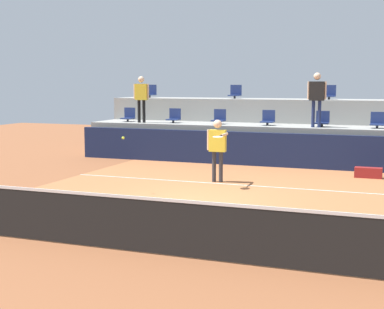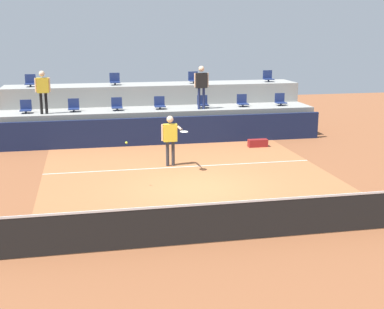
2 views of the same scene
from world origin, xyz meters
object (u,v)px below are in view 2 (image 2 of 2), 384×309
at_px(stadium_chair_upper_left, 115,80).
at_px(tennis_ball, 126,143).
at_px(stadium_chair_lower_mid_left, 117,105).
at_px(stadium_chair_lower_center, 160,104).
at_px(stadium_chair_lower_mid_right, 203,103).
at_px(stadium_chair_upper_right, 193,78).
at_px(spectator_in_grey, 43,88).
at_px(spectator_in_white, 201,83).
at_px(stadium_chair_lower_far_right, 280,100).
at_px(stadium_chair_upper_far_left, 30,82).
at_px(tennis_player, 171,136).
at_px(stadium_chair_lower_left, 74,106).
at_px(stadium_chair_lower_far_left, 26,108).
at_px(stadium_chair_lower_right, 242,101).
at_px(stadium_chair_upper_far_right, 268,77).
at_px(equipment_bag, 258,143).

relative_size(stadium_chair_upper_left, tennis_ball, 7.65).
height_order(stadium_chair_lower_mid_left, stadium_chair_lower_center, same).
xyz_separation_m(stadium_chair_lower_mid_right, stadium_chair_upper_right, (-0.03, 1.80, 0.85)).
bearing_deg(stadium_chair_upper_right, tennis_ball, -113.34).
relative_size(stadium_chair_lower_mid_right, spectator_in_grey, 0.31).
bearing_deg(spectator_in_white, stadium_chair_lower_far_right, 6.06).
distance_m(stadium_chair_upper_far_left, tennis_ball, 9.39).
bearing_deg(tennis_ball, stadium_chair_lower_mid_left, 88.43).
relative_size(stadium_chair_lower_mid_right, tennis_player, 0.30).
bearing_deg(stadium_chair_lower_left, stadium_chair_upper_left, 45.26).
distance_m(stadium_chair_lower_mid_right, stadium_chair_upper_far_left, 7.38).
height_order(stadium_chair_lower_mid_right, stadium_chair_lower_far_right, same).
bearing_deg(stadium_chair_lower_far_left, stadium_chair_lower_far_right, 0.00).
xyz_separation_m(stadium_chair_lower_right, tennis_ball, (-5.54, -6.93, -0.09)).
xyz_separation_m(stadium_chair_lower_far_left, stadium_chair_lower_far_right, (10.65, 0.00, 0.00)).
height_order(stadium_chair_lower_right, tennis_player, stadium_chair_lower_right).
bearing_deg(stadium_chair_lower_right, stadium_chair_lower_left, 180.00).
distance_m(stadium_chair_lower_center, stadium_chair_lower_far_right, 5.31).
xyz_separation_m(stadium_chair_lower_left, stadium_chair_upper_far_right, (8.85, 1.80, 0.85)).
distance_m(stadium_chair_lower_center, stadium_chair_lower_right, 3.58).
bearing_deg(stadium_chair_lower_left, tennis_ball, -77.50).
relative_size(stadium_chair_upper_far_left, stadium_chair_upper_right, 1.00).
height_order(stadium_chair_lower_mid_left, spectator_in_grey, spectator_in_grey).
xyz_separation_m(spectator_in_grey, equipment_bag, (8.13, -2.02, -2.11)).
bearing_deg(stadium_chair_lower_far_left, spectator_in_grey, -27.92).
bearing_deg(spectator_in_grey, stadium_chair_lower_center, 4.75).
distance_m(stadium_chair_lower_far_left, stadium_chair_lower_mid_right, 7.18).
height_order(stadium_chair_lower_mid_left, stadium_chair_upper_left, stadium_chair_upper_left).
height_order(stadium_chair_lower_center, tennis_player, stadium_chair_lower_center).
relative_size(stadium_chair_upper_right, spectator_in_white, 0.29).
relative_size(stadium_chair_lower_left, tennis_ball, 7.65).
distance_m(stadium_chair_lower_far_left, tennis_player, 6.84).
bearing_deg(stadium_chair_upper_left, stadium_chair_lower_far_left, -153.66).
bearing_deg(spectator_in_white, stadium_chair_lower_right, 11.47).
bearing_deg(stadium_chair_upper_far_left, stadium_chair_lower_center, -18.85).
bearing_deg(tennis_player, stadium_chair_lower_right, 49.88).
xyz_separation_m(stadium_chair_lower_right, stadium_chair_upper_left, (-5.29, 1.80, 0.85)).
height_order(stadium_chair_upper_far_right, spectator_in_grey, spectator_in_grey).
height_order(stadium_chair_lower_mid_left, stadium_chair_lower_mid_right, same).
distance_m(stadium_chair_upper_far_left, spectator_in_grey, 2.28).
bearing_deg(tennis_ball, equipment_bag, 39.66).
distance_m(tennis_player, tennis_ball, 2.87).
relative_size(stadium_chair_lower_right, equipment_bag, 0.68).
bearing_deg(stadium_chair_lower_mid_right, stadium_chair_upper_far_left, 165.80).
xyz_separation_m(stadium_chair_lower_mid_right, spectator_in_white, (-0.15, -0.38, 0.87)).
xyz_separation_m(stadium_chair_upper_far_left, equipment_bag, (8.78, -4.21, -2.16)).
bearing_deg(stadium_chair_lower_mid_left, tennis_player, -72.44).
bearing_deg(stadium_chair_lower_right, stadium_chair_upper_left, 161.21).
bearing_deg(spectator_in_grey, stadium_chair_upper_far_left, 106.58).
distance_m(stadium_chair_lower_mid_left, stadium_chair_lower_center, 1.77).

